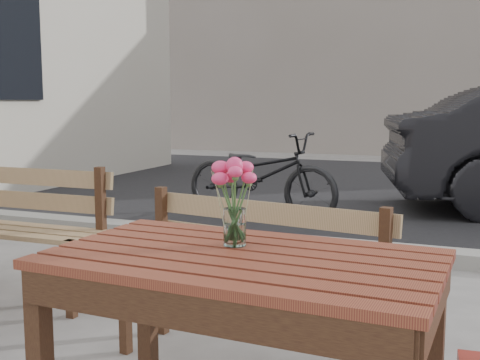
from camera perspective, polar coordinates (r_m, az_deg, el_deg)
The scene contains 7 objects.
street at distance 7.11m, azimuth 14.67°, elevation -2.91°, with size 30.00×8.12×0.12m.
backdrop_buildings at distance 16.46m, azimuth 19.79°, elevation 15.16°, with size 15.50×4.00×8.00m.
main_table at distance 2.02m, azimuth 0.19°, elevation -10.60°, with size 1.31×0.80×0.78m.
main_bench at distance 2.94m, azimuth 1.36°, elevation -7.75°, with size 1.40×0.61×0.84m.
main_vase at distance 2.07m, azimuth -0.51°, elevation -1.05°, with size 0.17×0.17×0.31m.
second_bench at distance 4.28m, azimuth -20.91°, elevation -3.00°, with size 1.44×0.43×0.89m.
bicycle at distance 6.64m, azimuth 1.99°, elevation 0.50°, with size 0.63×1.81×0.95m, color black.
Camera 1 is at (0.81, -1.88, 1.28)m, focal length 45.00 mm.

